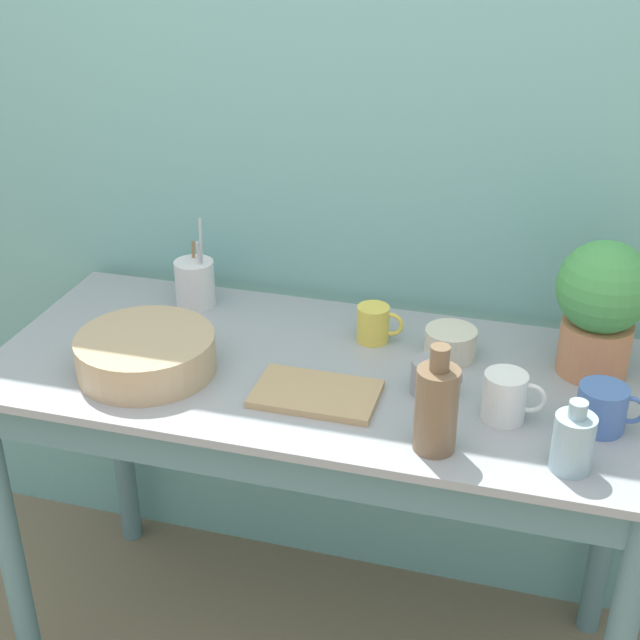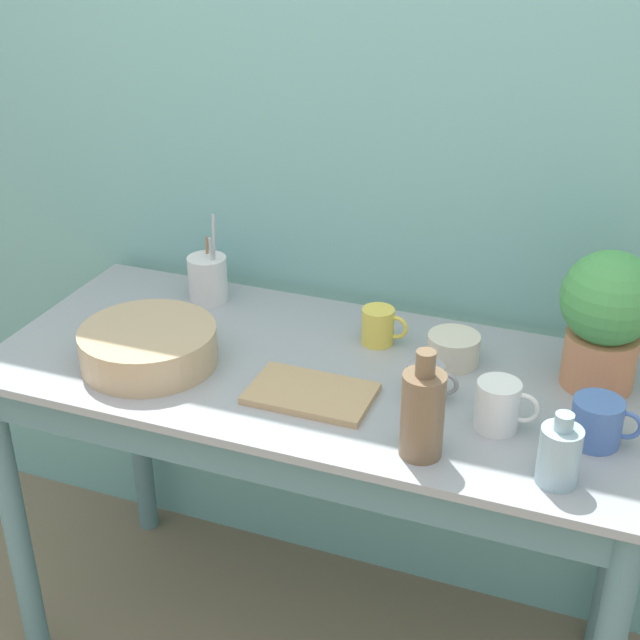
{
  "view_description": "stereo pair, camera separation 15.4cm",
  "coord_description": "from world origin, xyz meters",
  "px_view_note": "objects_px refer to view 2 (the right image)",
  "views": [
    {
      "loc": [
        0.47,
        -1.34,
        1.91
      ],
      "look_at": [
        0.0,
        0.33,
        1.01
      ],
      "focal_mm": 50.0,
      "sensor_mm": 36.0,
      "label": 1
    },
    {
      "loc": [
        0.62,
        -1.29,
        1.91
      ],
      "look_at": [
        0.0,
        0.33,
        1.01
      ],
      "focal_mm": 50.0,
      "sensor_mm": 36.0,
      "label": 2
    }
  ],
  "objects_px": {
    "potted_plant": "(607,315)",
    "utensil_cup": "(208,278)",
    "mug_white": "(499,406)",
    "mug_blue": "(598,422)",
    "mug_yellow": "(379,326)",
    "bowl_small_cream": "(453,349)",
    "mug_grey": "(426,382)",
    "bottle_tall": "(423,412)",
    "tray_board": "(311,393)",
    "bottle_short": "(559,454)",
    "bowl_wash_large": "(149,346)"
  },
  "relations": [
    {
      "from": "bowl_wash_large",
      "to": "mug_grey",
      "type": "height_order",
      "value": "bowl_wash_large"
    },
    {
      "from": "tray_board",
      "to": "potted_plant",
      "type": "bearing_deg",
      "value": 25.63
    },
    {
      "from": "mug_grey",
      "to": "mug_blue",
      "type": "bearing_deg",
      "value": -6.66
    },
    {
      "from": "potted_plant",
      "to": "bowl_wash_large",
      "type": "xyz_separation_m",
      "value": [
        -0.96,
        -0.27,
        -0.13
      ]
    },
    {
      "from": "bowl_small_cream",
      "to": "mug_blue",
      "type": "bearing_deg",
      "value": -32.0
    },
    {
      "from": "potted_plant",
      "to": "tray_board",
      "type": "bearing_deg",
      "value": -154.37
    },
    {
      "from": "mug_white",
      "to": "bowl_small_cream",
      "type": "xyz_separation_m",
      "value": [
        -0.14,
        0.23,
        -0.02
      ]
    },
    {
      "from": "bottle_tall",
      "to": "mug_grey",
      "type": "relative_size",
      "value": 2.03
    },
    {
      "from": "bowl_wash_large",
      "to": "bowl_small_cream",
      "type": "xyz_separation_m",
      "value": [
        0.64,
        0.25,
        -0.01
      ]
    },
    {
      "from": "mug_white",
      "to": "mug_blue",
      "type": "distance_m",
      "value": 0.19
    },
    {
      "from": "bowl_small_cream",
      "to": "tray_board",
      "type": "bearing_deg",
      "value": -134.57
    },
    {
      "from": "bottle_tall",
      "to": "mug_blue",
      "type": "distance_m",
      "value": 0.35
    },
    {
      "from": "mug_grey",
      "to": "tray_board",
      "type": "xyz_separation_m",
      "value": [
        -0.23,
        -0.08,
        -0.03
      ]
    },
    {
      "from": "tray_board",
      "to": "mug_blue",
      "type": "bearing_deg",
      "value": 4.26
    },
    {
      "from": "mug_grey",
      "to": "mug_white",
      "type": "distance_m",
      "value": 0.17
    },
    {
      "from": "mug_white",
      "to": "mug_yellow",
      "type": "height_order",
      "value": "mug_white"
    },
    {
      "from": "mug_yellow",
      "to": "tray_board",
      "type": "xyz_separation_m",
      "value": [
        -0.06,
        -0.28,
        -0.04
      ]
    },
    {
      "from": "mug_blue",
      "to": "potted_plant",
      "type": "bearing_deg",
      "value": 94.98
    },
    {
      "from": "potted_plant",
      "to": "utensil_cup",
      "type": "distance_m",
      "value": 0.99
    },
    {
      "from": "bowl_wash_large",
      "to": "utensil_cup",
      "type": "relative_size",
      "value": 1.31
    },
    {
      "from": "utensil_cup",
      "to": "mug_grey",
      "type": "bearing_deg",
      "value": -21.87
    },
    {
      "from": "bottle_tall",
      "to": "bottle_short",
      "type": "distance_m",
      "value": 0.26
    },
    {
      "from": "potted_plant",
      "to": "bowl_small_cream",
      "type": "height_order",
      "value": "potted_plant"
    },
    {
      "from": "bottle_short",
      "to": "bowl_small_cream",
      "type": "relative_size",
      "value": 1.24
    },
    {
      "from": "bottle_tall",
      "to": "tray_board",
      "type": "distance_m",
      "value": 0.31
    },
    {
      "from": "potted_plant",
      "to": "bottle_tall",
      "type": "xyz_separation_m",
      "value": [
        -0.29,
        -0.38,
        -0.08
      ]
    },
    {
      "from": "bowl_wash_large",
      "to": "bowl_small_cream",
      "type": "relative_size",
      "value": 2.61
    },
    {
      "from": "bowl_small_cream",
      "to": "tray_board",
      "type": "xyz_separation_m",
      "value": [
        -0.25,
        -0.25,
        -0.03
      ]
    },
    {
      "from": "potted_plant",
      "to": "bowl_wash_large",
      "type": "height_order",
      "value": "potted_plant"
    },
    {
      "from": "bottle_tall",
      "to": "tray_board",
      "type": "xyz_separation_m",
      "value": [
        -0.27,
        0.11,
        -0.09
      ]
    },
    {
      "from": "potted_plant",
      "to": "utensil_cup",
      "type": "height_order",
      "value": "potted_plant"
    },
    {
      "from": "utensil_cup",
      "to": "tray_board",
      "type": "distance_m",
      "value": 0.55
    },
    {
      "from": "potted_plant",
      "to": "mug_yellow",
      "type": "bearing_deg",
      "value": 178.88
    },
    {
      "from": "mug_white",
      "to": "mug_yellow",
      "type": "xyz_separation_m",
      "value": [
        -0.33,
        0.25,
        -0.01
      ]
    },
    {
      "from": "bottle_short",
      "to": "mug_grey",
      "type": "bearing_deg",
      "value": 146.76
    },
    {
      "from": "bottle_tall",
      "to": "mug_blue",
      "type": "relative_size",
      "value": 1.66
    },
    {
      "from": "bottle_tall",
      "to": "bowl_small_cream",
      "type": "bearing_deg",
      "value": 93.56
    },
    {
      "from": "mug_blue",
      "to": "bowl_small_cream",
      "type": "relative_size",
      "value": 1.14
    },
    {
      "from": "mug_white",
      "to": "utensil_cup",
      "type": "bearing_deg",
      "value": 158.56
    },
    {
      "from": "bowl_wash_large",
      "to": "mug_white",
      "type": "distance_m",
      "value": 0.79
    },
    {
      "from": "mug_grey",
      "to": "mug_yellow",
      "type": "distance_m",
      "value": 0.26
    },
    {
      "from": "bottle_short",
      "to": "mug_yellow",
      "type": "xyz_separation_m",
      "value": [
        -0.46,
        0.39,
        -0.02
      ]
    },
    {
      "from": "bowl_wash_large",
      "to": "bowl_small_cream",
      "type": "bearing_deg",
      "value": 21.12
    },
    {
      "from": "bottle_short",
      "to": "tray_board",
      "type": "xyz_separation_m",
      "value": [
        -0.53,
        0.11,
        -0.05
      ]
    },
    {
      "from": "utensil_cup",
      "to": "tray_board",
      "type": "xyz_separation_m",
      "value": [
        0.42,
        -0.35,
        -0.05
      ]
    },
    {
      "from": "potted_plant",
      "to": "tray_board",
      "type": "relative_size",
      "value": 1.17
    },
    {
      "from": "bottle_tall",
      "to": "mug_grey",
      "type": "xyz_separation_m",
      "value": [
        -0.04,
        0.2,
        -0.05
      ]
    },
    {
      "from": "bottle_short",
      "to": "mug_yellow",
      "type": "relative_size",
      "value": 1.32
    },
    {
      "from": "potted_plant",
      "to": "mug_grey",
      "type": "bearing_deg",
      "value": -150.93
    },
    {
      "from": "mug_white",
      "to": "mug_blue",
      "type": "bearing_deg",
      "value": 5.17
    }
  ]
}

